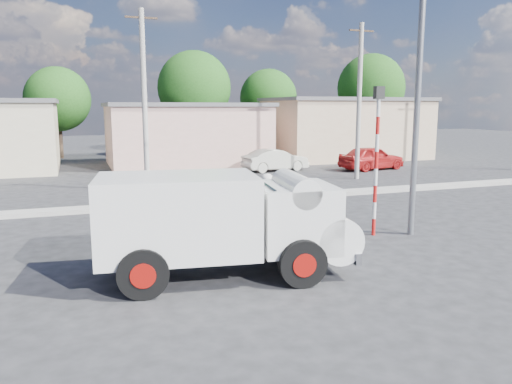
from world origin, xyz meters
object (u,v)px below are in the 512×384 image
object	(u,v)px
truck	(227,220)
cyclist	(268,219)
bicycle	(268,234)
traffic_pole	(377,148)
streetlight	(415,65)
car_cream	(275,160)
car_red	(371,158)

from	to	relation	value
truck	cyclist	size ratio (longest dim) A/B	3.28
bicycle	traffic_pole	distance (m)	4.21
cyclist	traffic_pole	distance (m)	4.03
cyclist	streetlight	xyz separation A→B (m)	(4.55, 0.28, 4.07)
streetlight	car_cream	bearing A→B (deg)	82.40
bicycle	car_cream	distance (m)	16.98
truck	car_red	world-z (taller)	truck
truck	bicycle	distance (m)	2.25
car_red	streetlight	world-z (taller)	streetlight
car_cream	car_red	distance (m)	5.91
truck	cyclist	world-z (taller)	truck
cyclist	traffic_pole	world-z (taller)	traffic_pole
car_cream	traffic_pole	bearing A→B (deg)	161.92
car_cream	streetlight	xyz separation A→B (m)	(-2.05, -15.37, 4.31)
bicycle	traffic_pole	world-z (taller)	traffic_pole
bicycle	streetlight	distance (m)	6.38
bicycle	traffic_pole	size ratio (longest dim) A/B	0.44
bicycle	streetlight	world-z (taller)	streetlight
truck	car_cream	size ratio (longest dim) A/B	1.49
truck	streetlight	world-z (taller)	streetlight
car_cream	car_red	size ratio (longest dim) A/B	0.93
car_cream	car_red	xyz separation A→B (m)	(5.74, -1.44, 0.07)
car_cream	car_red	bearing A→B (deg)	-110.98
car_red	traffic_pole	xyz separation A→B (m)	(-8.72, -13.62, 1.87)
bicycle	cyclist	world-z (taller)	cyclist
bicycle	truck	bearing A→B (deg)	127.59
car_cream	truck	bearing A→B (deg)	147.67
cyclist	traffic_pole	size ratio (longest dim) A/B	0.41
car_red	streetlight	distance (m)	16.51
car_red	streetlight	size ratio (longest dim) A/B	0.47
car_cream	traffic_pole	world-z (taller)	traffic_pole
truck	car_cream	world-z (taller)	truck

